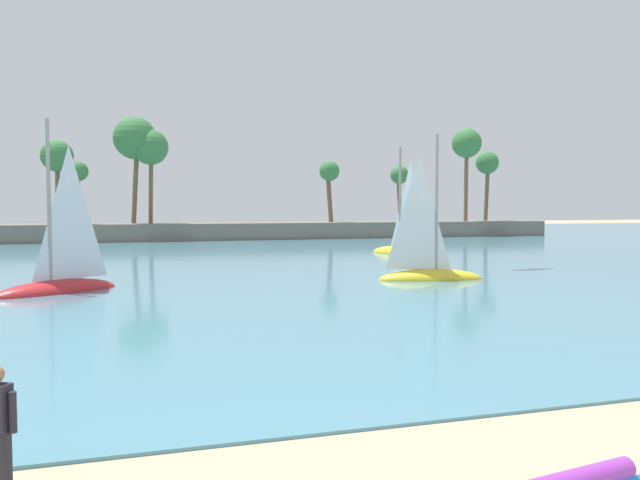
# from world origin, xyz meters

# --- Properties ---
(sea) EXTENTS (220.00, 97.27, 0.06)m
(sea) POSITION_xyz_m (0.00, 56.17, 0.03)
(sea) COLOR teal
(sea) RESTS_ON ground
(palm_headland) EXTENTS (89.26, 6.00, 12.70)m
(palm_headland) POSITION_xyz_m (-2.84, 64.87, 3.77)
(palm_headland) COLOR slate
(palm_headland) RESTS_ON ground
(sailboat_near_shore) EXTENTS (3.97, 6.03, 8.44)m
(sailboat_near_shore) POSITION_xyz_m (16.56, 40.43, 0.82)
(sailboat_near_shore) COLOR yellow
(sailboat_near_shore) RESTS_ON sea
(sailboat_mid_bay) EXTENTS (5.31, 2.30, 7.45)m
(sailboat_mid_bay) POSITION_xyz_m (11.00, 25.43, 0.73)
(sailboat_mid_bay) COLOR yellow
(sailboat_mid_bay) RESTS_ON sea
(sailboat_toward_headland) EXTENTS (5.22, 4.16, 7.56)m
(sailboat_toward_headland) POSITION_xyz_m (-5.49, 25.90, 0.74)
(sailboat_toward_headland) COLOR red
(sailboat_toward_headland) RESTS_ON sea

